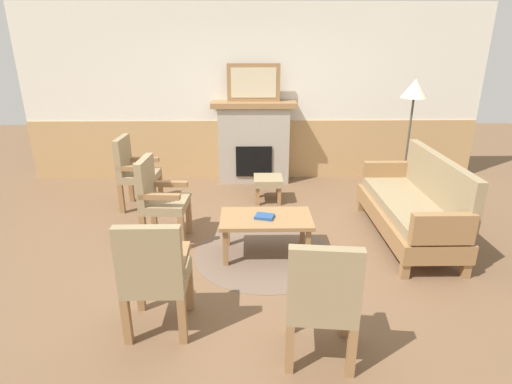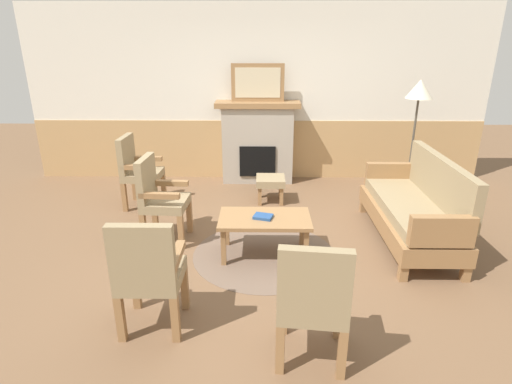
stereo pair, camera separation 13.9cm
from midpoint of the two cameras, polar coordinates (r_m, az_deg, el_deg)
The scene contains 14 objects.
ground_plane at distance 4.65m, azimuth 0.80°, elevation -7.88°, with size 14.00×14.00×0.00m, color brown.
wall_back at distance 6.75m, azimuth 0.86°, elevation 12.86°, with size 7.20×0.14×2.70m.
fireplace at distance 6.63m, azimuth 0.83°, elevation 6.92°, with size 1.30×0.44×1.28m.
framed_picture at distance 6.47m, azimuth 0.88°, elevation 14.75°, with size 0.80×0.04×0.56m.
couch at distance 5.03m, azimuth 21.58°, elevation -2.15°, with size 0.70×1.80×0.98m.
coffee_table at distance 4.39m, azimuth 2.10°, elevation -4.11°, with size 0.96×0.56×0.44m.
round_rug at distance 4.56m, azimuth 2.04°, elevation -8.48°, with size 1.54×1.54×0.01m, color brown.
book_on_table at distance 4.34m, azimuth 1.89°, elevation -3.39°, with size 0.19×0.14×0.03m, color navy.
footstool at distance 5.87m, azimuth 2.68°, elevation 1.32°, with size 0.40×0.40×0.36m.
armchair_near_fireplace at distance 4.78m, azimuth -12.36°, elevation -0.49°, with size 0.51×0.51×0.98m.
armchair_by_window_left at distance 5.84m, azimuth -15.32°, elevation 3.13°, with size 0.50×0.50×0.98m.
armchair_front_left at distance 3.32m, azimuth -13.35°, elevation -10.42°, with size 0.48×0.48×0.98m.
armchair_front_center at distance 2.98m, azimuth 9.20°, elevation -14.08°, with size 0.53×0.53×0.98m.
floor_lamp_by_couch at distance 6.16m, azimuth 22.01°, elevation 11.98°, with size 0.36×0.36×1.68m.
Camera 2 is at (0.06, -4.09, 2.22)m, focal length 29.21 mm.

